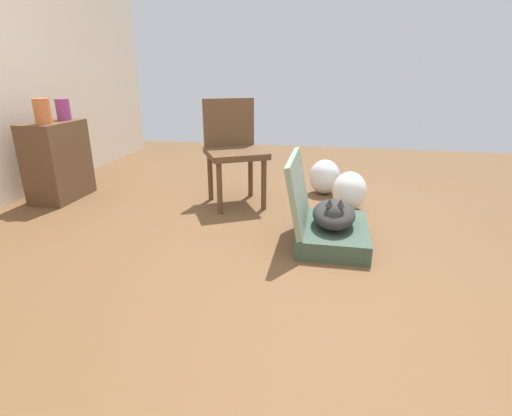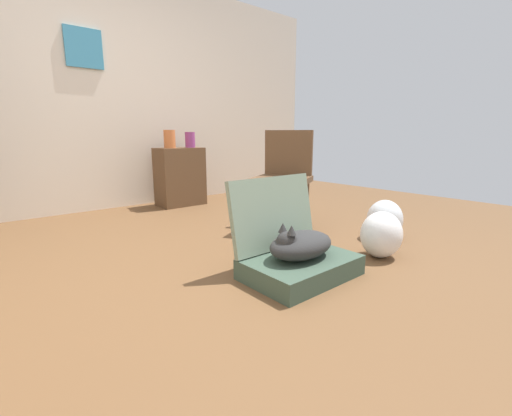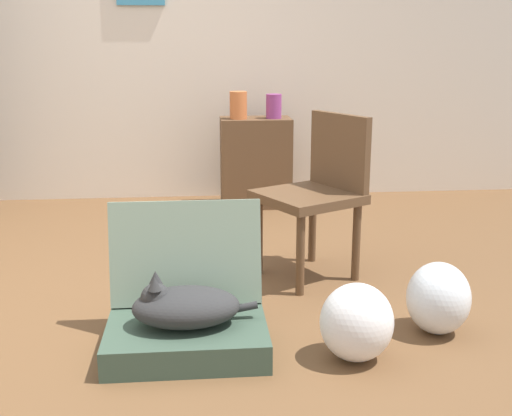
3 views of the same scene
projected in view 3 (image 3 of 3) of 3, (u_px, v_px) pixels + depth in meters
The scene contains 11 objects.
ground_plane at pixel (115, 302), 3.17m from camera, with size 7.68×7.68×0.00m, color brown.
wall_back at pixel (140, 34), 5.02m from camera, with size 6.40×0.15×2.60m.
suitcase_base at pixel (187, 338), 2.64m from camera, with size 0.66×0.46×0.12m, color #384C3D.
suitcase_lid at pixel (186, 253), 2.81m from camera, with size 0.66×0.46×0.04m, color gray.
cat at pixel (183, 306), 2.61m from camera, with size 0.52×0.28×0.23m.
plastic_bag_white at pixel (357, 322), 2.56m from camera, with size 0.30×0.28×0.32m, color white.
plastic_bag_clear at pixel (438, 298), 2.80m from camera, with size 0.28×0.28×0.32m, color silver.
side_table at pixel (256, 162), 4.94m from camera, with size 0.53×0.33×0.68m, color brown.
vase_tall at pixel (238, 105), 4.77m from camera, with size 0.13×0.13×0.20m, color #CC6B38.
vase_short at pixel (274, 106), 4.81m from camera, with size 0.12×0.12×0.18m, color #8C387A.
chair at pixel (318, 188), 3.43m from camera, with size 0.64×0.63×0.88m.
Camera 3 is at (0.43, -3.00, 1.25)m, focal length 44.92 mm.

